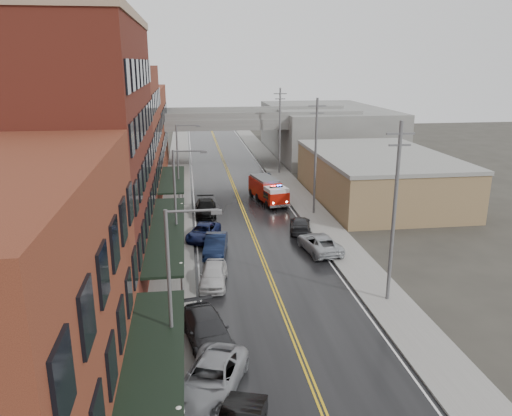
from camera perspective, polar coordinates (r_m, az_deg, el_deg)
road at (r=46.84m, az=-0.46°, el=-2.82°), size 11.00×160.00×0.02m
sidewalk_left at (r=46.50m, az=-9.43°, el=-3.11°), size 3.00×160.00×0.15m
sidewalk_right at (r=48.26m, az=8.17°, el=-2.32°), size 3.00×160.00×0.15m
curb_left at (r=46.47m, az=-7.39°, el=-3.03°), size 0.30×160.00×0.15m
curb_right at (r=47.84m, az=6.27°, el=-2.42°), size 0.30×160.00×0.15m
brick_building_b at (r=38.19m, az=-19.35°, el=5.80°), size 9.00×20.00×18.00m
brick_building_c at (r=55.47m, az=-15.82°, el=7.56°), size 9.00×15.00×15.00m
brick_building_far at (r=72.88m, az=-13.96°, el=8.48°), size 9.00×20.00×12.00m
tan_building at (r=59.50m, az=13.73°, el=3.37°), size 14.00×22.00×5.00m
right_far_block at (r=87.90m, az=7.92°, el=8.76°), size 18.00×30.00×8.00m
awning_0 at (r=21.84m, az=-11.79°, el=-18.67°), size 2.60×16.00×3.09m
awning_1 at (r=38.95m, az=-10.12°, el=-2.48°), size 2.60×18.00×3.09m
awning_2 at (r=55.80m, az=-9.54°, el=3.28°), size 2.60×13.00×3.09m
globe_lamp_1 at (r=32.62m, az=-8.52°, el=-7.48°), size 0.44×0.44×3.12m
globe_lamp_2 at (r=45.79m, az=-8.43°, el=-0.42°), size 0.44×0.44×3.12m
street_lamp_0 at (r=24.16m, az=-9.27°, el=-8.88°), size 2.64×0.22×9.00m
street_lamp_1 at (r=39.24m, az=-8.86°, el=1.08°), size 2.64×0.22×9.00m
street_lamp_2 at (r=54.84m, az=-8.68°, el=5.44°), size 2.64×0.22×9.00m
utility_pole_0 at (r=32.91m, az=15.54°, el=-0.29°), size 1.80×0.24×12.00m
utility_pole_1 at (r=51.36m, az=6.83°, el=6.05°), size 1.80×0.24×12.00m
utility_pole_2 at (r=70.66m, az=2.73°, el=8.95°), size 1.80×0.24×12.00m
overpass at (r=76.67m, az=-3.61°, el=9.28°), size 40.00×10.00×7.50m
fire_truck at (r=56.75m, az=1.40°, el=2.11°), size 4.02×7.55×2.64m
parked_car_left_2 at (r=25.37m, az=-5.14°, el=-18.87°), size 4.40×6.24×1.58m
parked_car_left_3 at (r=29.22m, az=-5.62°, el=-13.68°), size 3.28×5.90×1.62m
parked_car_left_4 at (r=36.09m, az=-4.88°, el=-7.59°), size 2.45×4.82×1.57m
parked_car_left_5 at (r=41.62m, az=-4.64°, el=-4.22°), size 2.41×5.09×1.61m
parked_car_left_6 at (r=45.29m, az=-6.04°, el=-2.72°), size 3.69×5.25×1.33m
parked_car_left_7 at (r=52.33m, az=-5.77°, el=0.04°), size 2.30×5.33×1.53m
parked_car_right_0 at (r=42.34m, az=7.27°, el=-4.00°), size 3.18×5.73×1.52m
parked_car_right_1 at (r=47.21m, az=5.06°, el=-1.86°), size 2.84×5.00×1.37m
parked_car_right_2 at (r=61.12m, az=1.10°, el=2.41°), size 2.13×4.10×1.33m
parked_car_right_3 at (r=66.14m, az=0.97°, el=3.50°), size 2.47×4.30×1.34m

